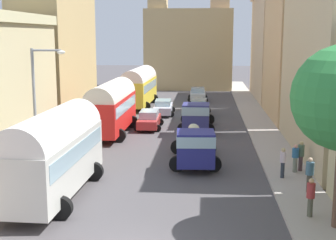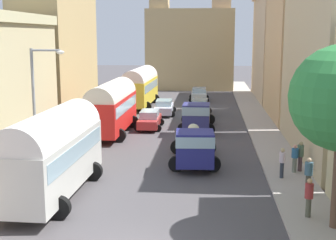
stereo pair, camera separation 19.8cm
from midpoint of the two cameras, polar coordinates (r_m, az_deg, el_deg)
ground_plane at (r=42.94m, az=1.34°, el=0.05°), size 154.00×154.00×0.00m
sidewalk_left at (r=44.00m, az=-8.12°, el=0.29°), size 2.50×70.00×0.14m
sidewalk_right at (r=43.08m, az=11.01°, el=-0.01°), size 2.50×70.00×0.14m
building_left_2 at (r=42.86m, az=-13.19°, el=8.29°), size 4.61×11.98×12.60m
building_right_2 at (r=44.59m, az=15.29°, el=7.84°), size 4.07×11.38×12.01m
building_right_3 at (r=57.82m, az=13.85°, el=8.67°), size 6.36×13.64×12.52m
distant_church at (r=68.06m, az=2.82°, el=9.46°), size 12.24×7.99×20.55m
parked_bus_0 at (r=22.76m, az=-13.64°, el=-3.54°), size 3.44×8.70×4.20m
parked_bus_1 at (r=36.53m, az=-6.72°, el=1.80°), size 3.29×8.91×4.12m
parked_bus_2 at (r=50.42m, az=-3.31°, el=4.25°), size 3.51×9.76×4.22m
cargo_truck_0 at (r=27.60m, az=3.44°, el=-3.17°), size 3.21×6.89×2.37m
cargo_truck_1 at (r=37.48m, az=3.68°, el=0.46°), size 2.98×7.27×2.47m
car_0 at (r=44.86m, az=4.04°, el=1.52°), size 2.29×4.38×1.64m
car_1 at (r=55.13m, az=3.90°, el=3.15°), size 2.39×4.36×1.57m
car_2 at (r=38.75m, az=-2.11°, el=0.06°), size 2.26×4.39×1.52m
car_3 at (r=45.40m, az=-0.36°, el=1.57°), size 2.36×4.38×1.47m
pedestrian_0 at (r=25.67m, az=13.97°, el=-4.95°), size 0.41×0.41×1.78m
pedestrian_1 at (r=23.67m, az=17.00°, el=-6.33°), size 0.47×0.47×1.88m
pedestrian_2 at (r=26.91m, az=15.41°, el=-4.46°), size 0.46×0.46×1.71m
pedestrian_3 at (r=27.20m, az=16.05°, el=-4.15°), size 0.43×0.43×1.84m
pedestrian_4 at (r=20.62m, az=17.08°, el=-8.90°), size 0.35×0.35×1.81m
streetlamp_near at (r=25.89m, az=-15.34°, el=2.16°), size 1.86×0.28×6.98m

